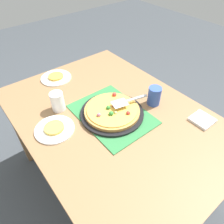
# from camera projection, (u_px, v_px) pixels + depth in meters

# --- Properties ---
(ground_plane) EXTENTS (8.00, 8.00, 0.00)m
(ground_plane) POSITION_uv_depth(u_px,v_px,m) (112.00, 179.00, 1.76)
(ground_plane) COLOR #3D4247
(dining_table) EXTENTS (1.40, 1.00, 0.75)m
(dining_table) POSITION_uv_depth(u_px,v_px,m) (112.00, 127.00, 1.33)
(dining_table) COLOR olive
(dining_table) RESTS_ON ground_plane
(placemat) EXTENTS (0.48, 0.36, 0.01)m
(placemat) POSITION_uv_depth(u_px,v_px,m) (112.00, 114.00, 1.26)
(placemat) COLOR #2D753D
(placemat) RESTS_ON dining_table
(pizza_pan) EXTENTS (0.38, 0.38, 0.01)m
(pizza_pan) POSITION_uv_depth(u_px,v_px,m) (112.00, 113.00, 1.25)
(pizza_pan) COLOR black
(pizza_pan) RESTS_ON placemat
(pizza) EXTENTS (0.33, 0.33, 0.05)m
(pizza) POSITION_uv_depth(u_px,v_px,m) (112.00, 110.00, 1.24)
(pizza) COLOR #B78442
(pizza) RESTS_ON pizza_pan
(plate_near_left) EXTENTS (0.22, 0.22, 0.01)m
(plate_near_left) POSITION_uv_depth(u_px,v_px,m) (56.00, 78.00, 1.54)
(plate_near_left) COLOR white
(plate_near_left) RESTS_ON dining_table
(plate_far_right) EXTENTS (0.22, 0.22, 0.01)m
(plate_far_right) POSITION_uv_depth(u_px,v_px,m) (55.00, 129.00, 1.16)
(plate_far_right) COLOR white
(plate_far_right) RESTS_ON dining_table
(served_slice_left) EXTENTS (0.11, 0.11, 0.02)m
(served_slice_left) POSITION_uv_depth(u_px,v_px,m) (56.00, 76.00, 1.54)
(served_slice_left) COLOR gold
(served_slice_left) RESTS_ON plate_near_left
(served_slice_right) EXTENTS (0.11, 0.11, 0.02)m
(served_slice_right) POSITION_uv_depth(u_px,v_px,m) (54.00, 128.00, 1.15)
(served_slice_right) COLOR #EAB747
(served_slice_right) RESTS_ON plate_far_right
(cup_near) EXTENTS (0.08, 0.08, 0.12)m
(cup_near) POSITION_uv_depth(u_px,v_px,m) (58.00, 101.00, 1.26)
(cup_near) COLOR white
(cup_near) RESTS_ON dining_table
(cup_far) EXTENTS (0.08, 0.08, 0.12)m
(cup_far) POSITION_uv_depth(u_px,v_px,m) (154.00, 96.00, 1.30)
(cup_far) COLOR #3351AD
(cup_far) RESTS_ON dining_table
(pizza_server) EXTENTS (0.10, 0.23, 0.01)m
(pizza_server) POSITION_uv_depth(u_px,v_px,m) (127.00, 101.00, 1.24)
(pizza_server) COLOR silver
(pizza_server) RESTS_ON pizza
(napkin_stack) EXTENTS (0.12, 0.12, 0.02)m
(napkin_stack) POSITION_uv_depth(u_px,v_px,m) (202.00, 120.00, 1.21)
(napkin_stack) COLOR white
(napkin_stack) RESTS_ON dining_table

